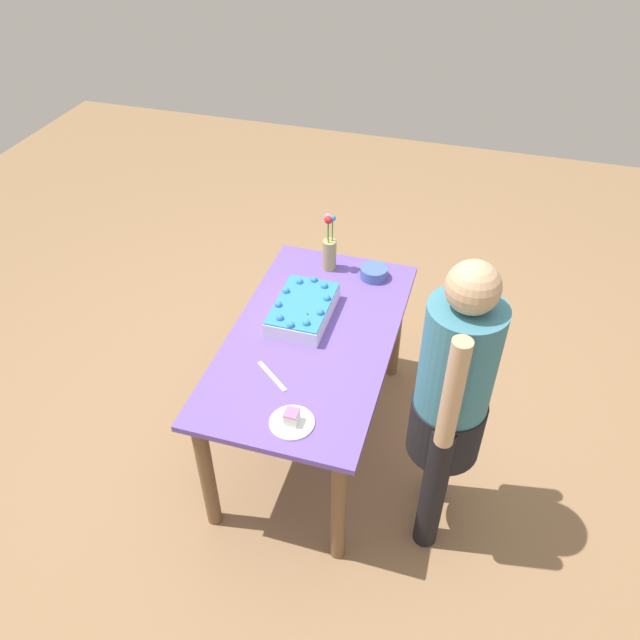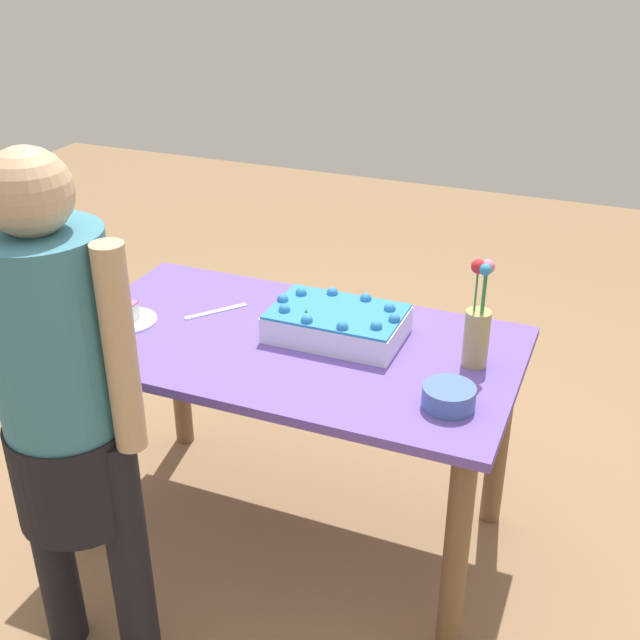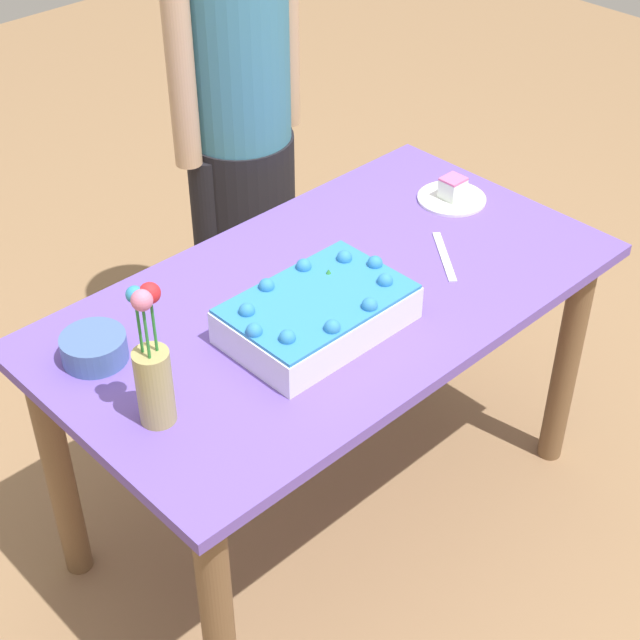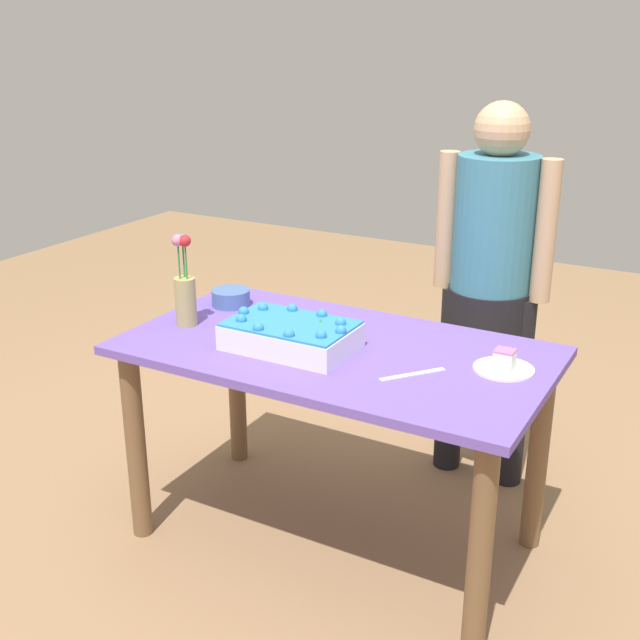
{
  "view_description": "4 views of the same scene",
  "coord_description": "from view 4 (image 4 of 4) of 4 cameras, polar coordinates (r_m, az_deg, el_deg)",
  "views": [
    {
      "loc": [
        2.11,
        0.67,
        2.69
      ],
      "look_at": [
        -0.0,
        0.04,
        0.84
      ],
      "focal_mm": 35.0,
      "sensor_mm": 36.0,
      "label": 1
    },
    {
      "loc": [
        -0.9,
        1.98,
        1.93
      ],
      "look_at": [
        -0.09,
        -0.03,
        0.82
      ],
      "focal_mm": 45.0,
      "sensor_mm": 36.0,
      "label": 2
    },
    {
      "loc": [
        -1.32,
        -1.34,
        2.1
      ],
      "look_at": [
        -0.11,
        -0.08,
        0.77
      ],
      "focal_mm": 55.0,
      "sensor_mm": 36.0,
      "label": 3
    },
    {
      "loc": [
        1.14,
        -2.16,
        1.73
      ],
      "look_at": [
        -0.02,
        -0.07,
        0.86
      ],
      "focal_mm": 45.0,
      "sensor_mm": 36.0,
      "label": 4
    }
  ],
  "objects": [
    {
      "name": "sheet_cake",
      "position": [
        2.61,
        -2.08,
        -1.05
      ],
      "size": [
        0.41,
        0.26,
        0.11
      ],
      "color": "white",
      "rests_on": "dining_table"
    },
    {
      "name": "person_standing",
      "position": [
        3.09,
        12.06,
        3.19
      ],
      "size": [
        0.45,
        0.31,
        1.49
      ],
      "rotation": [
        0.0,
        0.0,
        -1.57
      ],
      "color": "black",
      "rests_on": "ground_plane"
    },
    {
      "name": "ground_plane",
      "position": [
        2.99,
        1.01,
        -15.2
      ],
      "size": [
        8.0,
        8.0,
        0.0
      ],
      "primitive_type": "plane",
      "color": "#906D4B"
    },
    {
      "name": "serving_plate_with_slice",
      "position": [
        2.51,
        12.95,
        -3.12
      ],
      "size": [
        0.19,
        0.19,
        0.07
      ],
      "color": "white",
      "rests_on": "dining_table"
    },
    {
      "name": "fruit_bowl",
      "position": [
        3.03,
        -6.36,
        1.6
      ],
      "size": [
        0.14,
        0.14,
        0.06
      ],
      "primitive_type": "cylinder",
      "color": "#4766A2",
      "rests_on": "dining_table"
    },
    {
      "name": "dining_table",
      "position": [
        2.69,
        1.09,
        -4.42
      ],
      "size": [
        1.4,
        0.77,
        0.74
      ],
      "color": "#684DB1",
      "rests_on": "ground_plane"
    },
    {
      "name": "flower_vase",
      "position": [
        2.82,
        -9.58,
        2.01
      ],
      "size": [
        0.07,
        0.07,
        0.33
      ],
      "color": "tan",
      "rests_on": "dining_table"
    },
    {
      "name": "cake_knife",
      "position": [
        2.44,
        6.6,
        -3.86
      ],
      "size": [
        0.15,
        0.18,
        0.0
      ],
      "primitive_type": "cube",
      "rotation": [
        0.0,
        0.0,
        0.9
      ],
      "color": "silver",
      "rests_on": "dining_table"
    }
  ]
}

